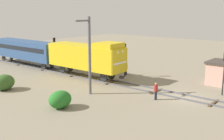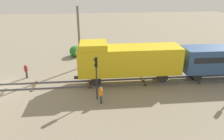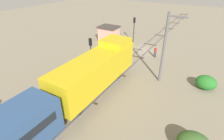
# 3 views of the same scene
# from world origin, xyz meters

# --- Properties ---
(ground_plane) EXTENTS (109.76, 109.76, 0.00)m
(ground_plane) POSITION_xyz_m (0.00, 0.00, 0.00)
(ground_plane) COLOR gray
(railway_track) EXTENTS (2.40, 73.17, 0.16)m
(railway_track) POSITION_xyz_m (0.00, 0.00, 0.07)
(railway_track) COLOR #595960
(railway_track) RESTS_ON ground
(locomotive) EXTENTS (2.90, 11.60, 4.60)m
(locomotive) POSITION_xyz_m (0.00, 13.31, 2.77)
(locomotive) COLOR gold
(locomotive) RESTS_ON railway_track
(traffic_signal_near) EXTENTS (0.32, 0.34, 4.46)m
(traffic_signal_near) POSITION_xyz_m (3.20, -2.77, 3.09)
(traffic_signal_near) COLOR #262628
(traffic_signal_near) RESTS_ON ground
(traffic_signal_mid) EXTENTS (0.32, 0.34, 4.29)m
(traffic_signal_mid) POSITION_xyz_m (3.40, 9.81, 2.98)
(traffic_signal_mid) COLOR #262628
(traffic_signal_mid) RESTS_ON ground
(worker_near_track) EXTENTS (0.38, 0.38, 1.70)m
(worker_near_track) POSITION_xyz_m (-2.40, 1.72, 1.00)
(worker_near_track) COLOR #262B38
(worker_near_track) RESTS_ON ground
(worker_by_signal) EXTENTS (0.38, 0.38, 1.70)m
(worker_by_signal) POSITION_xyz_m (4.20, 10.15, 1.00)
(worker_by_signal) COLOR #262B38
(worker_by_signal) RESTS_ON ground
(catenary_mast) EXTENTS (1.94, 0.28, 7.89)m
(catenary_mast) POSITION_xyz_m (-5.06, 7.95, 4.19)
(catenary_mast) COLOR #595960
(catenary_mast) RESTS_ON ground
(relay_hut) EXTENTS (3.50, 2.90, 2.74)m
(relay_hut) POSITION_xyz_m (7.50, -1.15, 1.39)
(relay_hut) COLOR #D19E8C
(relay_hut) RESTS_ON ground
(bush_near) EXTENTS (2.16, 1.77, 1.57)m
(bush_near) POSITION_xyz_m (-9.79, 7.02, 0.79)
(bush_near) COLOR #266E26
(bush_near) RESTS_ON ground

